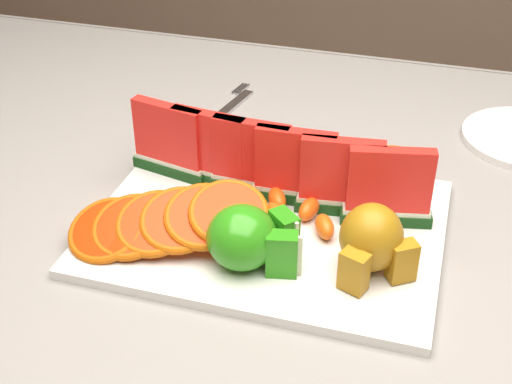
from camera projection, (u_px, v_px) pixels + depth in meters
table at (287, 283)px, 0.92m from camera, size 1.40×0.90×0.75m
tablecloth at (288, 244)px, 0.88m from camera, size 1.53×1.03×0.20m
platter at (268, 227)px, 0.83m from camera, size 0.40×0.30×0.01m
apple_cluster at (249, 238)px, 0.75m from camera, size 0.11×0.09×0.07m
pear_cluster at (372, 241)px, 0.74m from camera, size 0.09×0.09×0.08m
fork at (225, 111)px, 1.09m from camera, size 0.05×0.19×0.00m
watermelon_row at (273, 164)px, 0.85m from camera, size 0.39×0.07×0.10m
orange_fan_front at (167, 221)px, 0.78m from camera, size 0.24×0.15×0.06m
orange_fan_back at (300, 159)px, 0.91m from camera, size 0.33×0.10×0.04m
tangerine_segments at (268, 207)px, 0.83m from camera, size 0.17×0.08×0.02m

